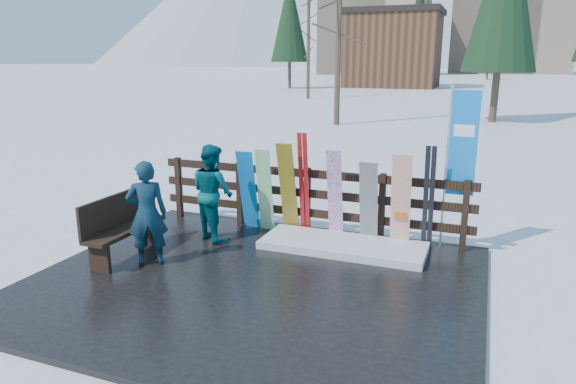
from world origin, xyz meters
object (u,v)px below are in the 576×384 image
at_px(person_front, 147,214).
at_px(person_back, 213,192).
at_px(snowboard_0, 248,190).
at_px(snowboard_1, 265,190).
at_px(bench, 121,225).
at_px(rental_flag, 459,150).
at_px(snowboard_5, 401,202).
at_px(snowboard_2, 288,189).
at_px(snowboard_3, 335,195).
at_px(snowboard_4, 369,203).

bearing_deg(person_front, person_back, -137.34).
relative_size(snowboard_0, snowboard_1, 0.97).
distance_m(bench, person_back, 1.56).
bearing_deg(rental_flag, snowboard_5, -161.19).
height_order(person_front, person_back, person_back).
height_order(snowboard_0, person_back, person_back).
relative_size(person_front, person_back, 0.97).
height_order(bench, rental_flag, rental_flag).
bearing_deg(person_front, bench, -44.53).
bearing_deg(snowboard_2, snowboard_3, -0.00).
relative_size(snowboard_5, rental_flag, 0.59).
distance_m(snowboard_4, snowboard_5, 0.52).
distance_m(snowboard_0, person_back, 0.75).
distance_m(snowboard_2, snowboard_4, 1.40).
height_order(snowboard_1, rental_flag, rental_flag).
xyz_separation_m(bench, snowboard_4, (3.36, 1.92, 0.18)).
distance_m(snowboard_1, rental_flag, 3.26).
xyz_separation_m(snowboard_5, rental_flag, (0.79, 0.27, 0.84)).
bearing_deg(bench, rental_flag, 25.13).
bearing_deg(bench, snowboard_4, 29.71).
bearing_deg(snowboard_5, person_front, -148.62).
relative_size(snowboard_2, snowboard_5, 1.08).
distance_m(snowboard_3, snowboard_4, 0.57).
bearing_deg(rental_flag, snowboard_3, -171.78).
relative_size(snowboard_4, person_back, 0.87).
height_order(bench, snowboard_0, snowboard_0).
distance_m(snowboard_1, person_front, 2.24).
bearing_deg(person_front, rental_flag, 174.87).
height_order(snowboard_4, snowboard_5, snowboard_5).
xyz_separation_m(snowboard_0, person_front, (-0.65, -2.02, 0.07)).
bearing_deg(snowboard_0, snowboard_3, 0.00).
relative_size(snowboard_0, person_front, 0.93).
xyz_separation_m(snowboard_1, snowboard_5, (2.34, 0.00, 0.03)).
xyz_separation_m(snowboard_1, snowboard_3, (1.26, -0.00, 0.03)).
height_order(snowboard_0, snowboard_3, snowboard_3).
distance_m(snowboard_2, snowboard_5, 1.91).
bearing_deg(snowboard_4, snowboard_1, 180.00).
xyz_separation_m(person_front, person_back, (0.31, 1.36, 0.02)).
bearing_deg(snowboard_1, person_back, -134.67).
bearing_deg(snowboard_0, bench, -122.25).
xyz_separation_m(snowboard_0, snowboard_1, (0.32, 0.00, 0.03)).
relative_size(snowboard_2, snowboard_4, 1.18).
distance_m(bench, snowboard_1, 2.46).
relative_size(snowboard_2, snowboard_3, 1.05).
bearing_deg(rental_flag, person_back, -166.17).
bearing_deg(rental_flag, snowboard_4, -168.29).
relative_size(snowboard_5, person_front, 0.99).
height_order(rental_flag, person_back, rental_flag).
bearing_deg(snowboard_3, person_front, -137.88).
distance_m(bench, snowboard_0, 2.28).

